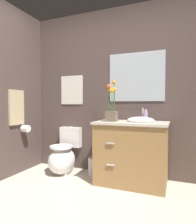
# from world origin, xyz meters

# --- Properties ---
(wall_back) EXTENTS (4.35, 0.05, 2.50)m
(wall_back) POSITION_xyz_m (0.20, 1.65, 1.25)
(wall_back) COLOR #4C3D38
(wall_back) RESTS_ON ground_plane
(toilet) EXTENTS (0.38, 0.59, 0.69)m
(toilet) POSITION_xyz_m (-0.77, 1.35, 0.24)
(toilet) COLOR white
(toilet) RESTS_ON ground_plane
(vanity_cabinet) EXTENTS (0.94, 0.56, 1.01)m
(vanity_cabinet) POSITION_xyz_m (0.29, 1.32, 0.43)
(vanity_cabinet) COLOR #9E7242
(vanity_cabinet) RESTS_ON ground_plane
(flower_vase) EXTENTS (0.14, 0.14, 0.55)m
(flower_vase) POSITION_xyz_m (0.03, 1.27, 0.99)
(flower_vase) COLOR brown
(flower_vase) RESTS_ON vanity_cabinet
(soap_bottle) EXTENTS (0.06, 0.06, 0.16)m
(soap_bottle) POSITION_xyz_m (0.45, 1.45, 0.90)
(soap_bottle) COLOR #B28CBF
(soap_bottle) RESTS_ON vanity_cabinet
(trash_bin) EXTENTS (0.18, 0.18, 0.27)m
(trash_bin) POSITION_xyz_m (-0.29, 1.42, 0.14)
(trash_bin) COLOR #B7B7BC
(trash_bin) RESTS_ON ground_plane
(wall_poster) EXTENTS (0.39, 0.01, 0.47)m
(wall_poster) POSITION_xyz_m (-0.77, 1.62, 1.29)
(wall_poster) COLOR silver
(wall_mirror) EXTENTS (0.80, 0.01, 0.70)m
(wall_mirror) POSITION_xyz_m (0.29, 1.62, 1.45)
(wall_mirror) COLOR #B2BCC6
(hanging_towel) EXTENTS (0.03, 0.28, 0.52)m
(hanging_towel) POSITION_xyz_m (-1.38, 1.03, 1.01)
(hanging_towel) COLOR tan
(toilet_paper_roll) EXTENTS (0.11, 0.11, 0.11)m
(toilet_paper_roll) POSITION_xyz_m (-1.33, 1.15, 0.68)
(toilet_paper_roll) COLOR white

